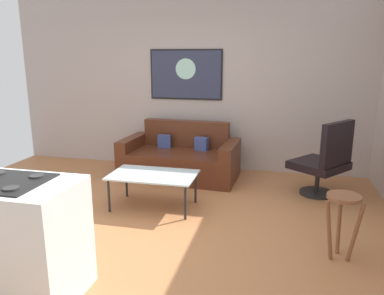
% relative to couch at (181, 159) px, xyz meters
% --- Properties ---
extents(ground, '(6.40, 6.40, 0.04)m').
position_rel_couch_xyz_m(ground, '(0.20, -1.82, -0.30)').
color(ground, '#AF6E42').
extents(back_wall, '(6.40, 0.05, 2.80)m').
position_rel_couch_xyz_m(back_wall, '(0.20, 0.61, 1.12)').
color(back_wall, '#AD9F99').
rests_on(back_wall, ground).
extents(couch, '(1.77, 0.96, 0.82)m').
position_rel_couch_xyz_m(couch, '(0.00, 0.00, 0.00)').
color(couch, '#4E2514').
rests_on(couch, ground).
extents(coffee_table, '(1.03, 0.62, 0.42)m').
position_rel_couch_xyz_m(coffee_table, '(-0.01, -1.24, 0.12)').
color(coffee_table, silver).
rests_on(coffee_table, ground).
extents(armchair, '(0.86, 0.86, 1.02)m').
position_rel_couch_xyz_m(armchair, '(2.04, -0.38, 0.21)').
color(armchair, black).
rests_on(armchair, ground).
extents(bar_stool, '(0.35, 0.34, 0.61)m').
position_rel_couch_xyz_m(bar_stool, '(2.04, -1.98, 0.19)').
color(bar_stool, brown).
rests_on(bar_stool, ground).
extents(wall_painting, '(1.18, 0.03, 0.79)m').
position_rel_couch_xyz_m(wall_painting, '(-0.05, 0.56, 1.24)').
color(wall_painting, black).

